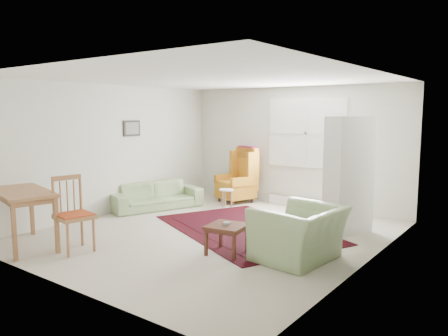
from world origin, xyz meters
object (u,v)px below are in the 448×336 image
Objects in this scene: sofa at (156,190)px; coffee_table at (227,239)px; armchair at (299,228)px; desk_chair at (74,214)px; cabinet at (349,175)px; stool at (226,198)px; desk at (24,219)px; wingback_chair at (236,175)px.

coffee_table is (2.90, -1.47, -0.17)m from sofa.
sofa is at bearing -100.42° from armchair.
desk_chair reaches higher than armchair.
cabinet reaches higher than armchair.
coffee_table is 2.96m from stool.
desk is (-0.83, -3.90, 0.22)m from stool.
wingback_chair is 4.19m from desk_chair.
cabinet is 1.78× the size of desk_chair.
sofa is 0.98× the size of cabinet.
cabinet reaches higher than wingback_chair.
stool is at bearing -53.53° from wingback_chair.
armchair is at bearing -23.49° from wingback_chair.
desk_chair is (0.79, 0.32, 0.12)m from desk.
wingback_chair is 0.64× the size of cabinet.
sofa is at bearing -141.54° from stool.
wingback_chair is 3.06m from cabinet.
armchair is 1.77m from cabinet.
cabinet reaches higher than sofa.
cabinet is 5.06m from desk.
coffee_table is 3.01m from desk.
armchair is at bearing -36.79° from stool.
wingback_chair reaches higher than desk_chair.
coffee_table is at bearing -90.81° from cabinet.
cabinet is at bearing 1.18° from wingback_chair.
wingback_chair is at bearing 107.73° from stool.
coffee_table is at bearing -45.80° from desk_chair.
cabinet is (0.95, 2.06, 0.75)m from coffee_table.
desk_chair is (0.15, -4.18, -0.08)m from wingback_chair.
cabinet is at bearing 45.41° from desk.
desk_chair is at bearing -90.65° from stool.
desk is at bearing -149.53° from coffee_table.
wingback_chair is at bearing -126.57° from armchair.
coffee_table is 0.27× the size of cabinet.
wingback_chair is (0.95, 1.51, 0.24)m from sofa.
coffee_table is 0.39× the size of desk.
cabinet reaches higher than stool.
coffee_table is (1.95, -2.98, -0.40)m from wingback_chair.
stool is at bearing 9.75° from desk_chair.
stool is (-1.76, 2.38, -0.01)m from coffee_table.
sofa is 1.41× the size of desk.
coffee_table is at bearing -96.60° from sofa.
stool is 3.60m from desk_chair.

